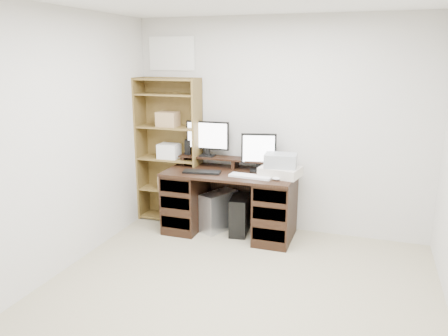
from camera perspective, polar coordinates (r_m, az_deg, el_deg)
The scene contains 14 objects.
room at distance 3.27m, azimuth 0.04°, elevation 0.20°, with size 3.54×4.04×2.54m.
desk at distance 5.15m, azimuth 0.76°, elevation -4.41°, with size 1.50×0.70×0.75m.
riser_shelf at distance 5.22m, azimuth 1.48°, elevation 1.02°, with size 1.40×0.22×0.12m.
monitor_wide at distance 5.28m, azimuth -2.16°, elevation 4.11°, with size 0.54×0.14×0.42m.
monitor_small at distance 5.05m, azimuth 4.55°, elevation 2.25°, with size 0.40×0.19×0.44m.
speaker at distance 5.41m, azimuth -4.73°, elevation 2.74°, with size 0.07×0.07×0.18m, color black.
keyboard_black at distance 5.01m, azimuth -2.91°, elevation -0.52°, with size 0.43×0.14×0.02m, color black.
keyboard_white at distance 4.83m, azimuth 3.47°, elevation -1.10°, with size 0.47×0.14×0.02m, color white.
mouse at distance 4.75m, azimuth 6.83°, elevation -1.39°, with size 0.09×0.06×0.04m, color silver.
printer at distance 4.89m, azimuth 7.36°, elevation -0.48°, with size 0.43×0.32×0.11m, color beige.
basket at distance 4.86m, azimuth 7.41°, elevation 0.98°, with size 0.35×0.25×0.15m, color #92979C.
tower_silver at distance 5.29m, azimuth -0.70°, elevation -5.64°, with size 0.21×0.47×0.47m, color silver.
tower_black at distance 5.22m, azimuth 2.08°, elevation -6.07°, with size 0.25×0.47×0.45m.
bookshelf at distance 5.51m, azimuth -7.09°, elevation 2.45°, with size 0.80×0.30×1.80m.
Camera 1 is at (1.01, -3.00, 2.06)m, focal length 35.00 mm.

